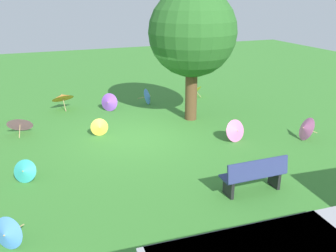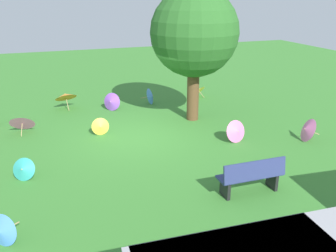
{
  "view_description": "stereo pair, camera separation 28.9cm",
  "coord_description": "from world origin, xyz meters",
  "px_view_note": "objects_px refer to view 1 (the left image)",
  "views": [
    {
      "loc": [
        3.21,
        10.86,
        4.54
      ],
      "look_at": [
        -0.63,
        0.95,
        0.6
      ],
      "focal_mm": 38.98,
      "sensor_mm": 36.0,
      "label": 1
    },
    {
      "loc": [
        2.94,
        10.96,
        4.54
      ],
      "look_at": [
        -0.63,
        0.95,
        0.6
      ],
      "focal_mm": 38.98,
      "sensor_mm": 36.0,
      "label": 2
    }
  ],
  "objects_px": {
    "parasol_pink_1": "(20,123)",
    "parasol_teal_1": "(24,171)",
    "parasol_pink_0": "(305,128)",
    "parasol_yellow_2": "(100,127)",
    "shade_tree": "(192,33)",
    "park_bench": "(254,175)",
    "parasol_orange_0": "(62,97)",
    "parasol_pink_2": "(236,131)",
    "parasol_blue_0": "(149,96)",
    "parasol_yellow_1": "(195,90)",
    "parasol_blue_1": "(6,234)",
    "parasol_purple_2": "(109,102)"
  },
  "relations": [
    {
      "from": "parasol_pink_1",
      "to": "parasol_teal_1",
      "type": "height_order",
      "value": "parasol_pink_1"
    },
    {
      "from": "parasol_pink_0",
      "to": "parasol_yellow_2",
      "type": "distance_m",
      "value": 6.7
    },
    {
      "from": "shade_tree",
      "to": "parasol_teal_1",
      "type": "distance_m",
      "value": 7.19
    },
    {
      "from": "park_bench",
      "to": "parasol_orange_0",
      "type": "xyz_separation_m",
      "value": [
        3.53,
        -8.35,
        0.08
      ]
    },
    {
      "from": "parasol_pink_0",
      "to": "parasol_pink_2",
      "type": "distance_m",
      "value": 2.24
    },
    {
      "from": "park_bench",
      "to": "parasol_pink_2",
      "type": "relative_size",
      "value": 2.07
    },
    {
      "from": "parasol_blue_0",
      "to": "park_bench",
      "type": "bearing_deg",
      "value": 90.34
    },
    {
      "from": "parasol_blue_0",
      "to": "parasol_teal_1",
      "type": "distance_m",
      "value": 7.32
    },
    {
      "from": "parasol_pink_0",
      "to": "parasol_yellow_1",
      "type": "relative_size",
      "value": 1.07
    },
    {
      "from": "parasol_blue_0",
      "to": "parasol_blue_1",
      "type": "height_order",
      "value": "parasol_blue_0"
    },
    {
      "from": "park_bench",
      "to": "parasol_pink_0",
      "type": "xyz_separation_m",
      "value": [
        -3.42,
        -2.25,
        -0.08
      ]
    },
    {
      "from": "parasol_pink_2",
      "to": "parasol_orange_0",
      "type": "height_order",
      "value": "parasol_orange_0"
    },
    {
      "from": "parasol_pink_0",
      "to": "parasol_blue_1",
      "type": "xyz_separation_m",
      "value": [
        8.85,
        2.34,
        -0.06
      ]
    },
    {
      "from": "parasol_pink_1",
      "to": "parasol_pink_0",
      "type": "bearing_deg",
      "value": 155.79
    },
    {
      "from": "parasol_pink_1",
      "to": "park_bench",
      "type": "bearing_deg",
      "value": 130.2
    },
    {
      "from": "park_bench",
      "to": "parasol_teal_1",
      "type": "bearing_deg",
      "value": -26.46
    },
    {
      "from": "parasol_yellow_2",
      "to": "parasol_blue_1",
      "type": "xyz_separation_m",
      "value": [
        2.73,
        5.05,
        0.03
      ]
    },
    {
      "from": "parasol_yellow_1",
      "to": "parasol_purple_2",
      "type": "bearing_deg",
      "value": 9.9
    },
    {
      "from": "parasol_pink_1",
      "to": "parasol_yellow_2",
      "type": "relative_size",
      "value": 1.62
    },
    {
      "from": "parasol_purple_2",
      "to": "parasol_pink_0",
      "type": "bearing_deg",
      "value": 135.06
    },
    {
      "from": "parasol_pink_0",
      "to": "shade_tree",
      "type": "bearing_deg",
      "value": -50.9
    },
    {
      "from": "park_bench",
      "to": "parasol_pink_1",
      "type": "relative_size",
      "value": 1.67
    },
    {
      "from": "shade_tree",
      "to": "parasol_purple_2",
      "type": "bearing_deg",
      "value": -37.68
    },
    {
      "from": "shade_tree",
      "to": "parasol_blue_1",
      "type": "relative_size",
      "value": 7.21
    },
    {
      "from": "park_bench",
      "to": "parasol_blue_1",
      "type": "relative_size",
      "value": 2.44
    },
    {
      "from": "parasol_blue_0",
      "to": "parasol_yellow_1",
      "type": "distance_m",
      "value": 2.39
    },
    {
      "from": "shade_tree",
      "to": "parasol_orange_0",
      "type": "distance_m",
      "value": 5.86
    },
    {
      "from": "park_bench",
      "to": "parasol_purple_2",
      "type": "xyz_separation_m",
      "value": [
        1.84,
        -7.49,
        -0.1
      ]
    },
    {
      "from": "parasol_purple_2",
      "to": "parasol_pink_2",
      "type": "relative_size",
      "value": 0.97
    },
    {
      "from": "shade_tree",
      "to": "parasol_pink_0",
      "type": "relative_size",
      "value": 5.48
    },
    {
      "from": "park_bench",
      "to": "parasol_pink_0",
      "type": "height_order",
      "value": "park_bench"
    },
    {
      "from": "parasol_blue_0",
      "to": "parasol_pink_0",
      "type": "xyz_separation_m",
      "value": [
        -3.46,
        5.58,
        0.04
      ]
    },
    {
      "from": "parasol_pink_0",
      "to": "parasol_yellow_2",
      "type": "bearing_deg",
      "value": -23.91
    },
    {
      "from": "parasol_purple_2",
      "to": "parasol_yellow_2",
      "type": "distance_m",
      "value": 2.68
    },
    {
      "from": "parasol_orange_0",
      "to": "parasol_pink_2",
      "type": "bearing_deg",
      "value": 131.37
    },
    {
      "from": "park_bench",
      "to": "parasol_pink_0",
      "type": "bearing_deg",
      "value": -146.69
    },
    {
      "from": "parasol_blue_1",
      "to": "parasol_yellow_2",
      "type": "bearing_deg",
      "value": -118.38
    },
    {
      "from": "parasol_blue_0",
      "to": "parasol_teal_1",
      "type": "relative_size",
      "value": 1.07
    },
    {
      "from": "parasol_blue_0",
      "to": "parasol_teal_1",
      "type": "height_order",
      "value": "parasol_blue_0"
    },
    {
      "from": "parasol_yellow_2",
      "to": "parasol_purple_2",
      "type": "bearing_deg",
      "value": -108.87
    },
    {
      "from": "parasol_pink_0",
      "to": "parasol_pink_1",
      "type": "height_order",
      "value": "parasol_pink_0"
    },
    {
      "from": "parasol_blue_1",
      "to": "parasol_teal_1",
      "type": "height_order",
      "value": "parasol_blue_1"
    },
    {
      "from": "parasol_pink_0",
      "to": "parasol_purple_2",
      "type": "xyz_separation_m",
      "value": [
        5.26,
        -5.25,
        -0.02
      ]
    },
    {
      "from": "parasol_yellow_2",
      "to": "shade_tree",
      "type": "bearing_deg",
      "value": -172.43
    },
    {
      "from": "parasol_purple_2",
      "to": "shade_tree",
      "type": "bearing_deg",
      "value": 142.32
    },
    {
      "from": "park_bench",
      "to": "parasol_blue_1",
      "type": "xyz_separation_m",
      "value": [
        5.44,
        0.09,
        -0.14
      ]
    },
    {
      "from": "park_bench",
      "to": "parasol_teal_1",
      "type": "relative_size",
      "value": 2.31
    },
    {
      "from": "parasol_pink_1",
      "to": "parasol_yellow_1",
      "type": "bearing_deg",
      "value": -164.16
    },
    {
      "from": "parasol_teal_1",
      "to": "park_bench",
      "type": "bearing_deg",
      "value": 153.54
    },
    {
      "from": "parasol_yellow_1",
      "to": "parasol_pink_2",
      "type": "relative_size",
      "value": 1.05
    }
  ]
}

